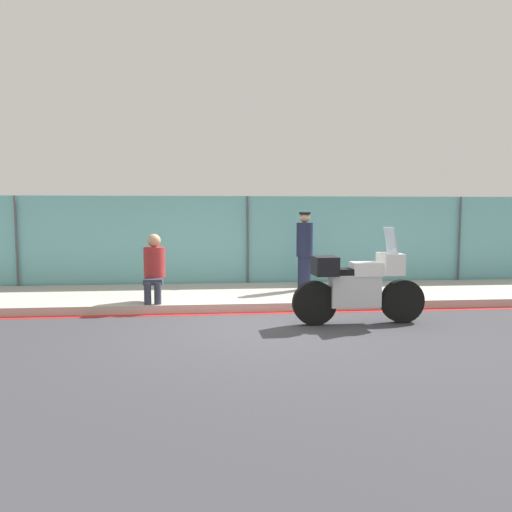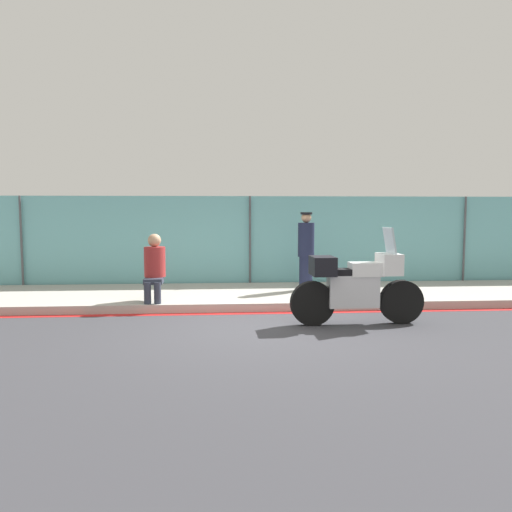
% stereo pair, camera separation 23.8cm
% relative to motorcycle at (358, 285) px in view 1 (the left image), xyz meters
% --- Properties ---
extents(ground_plane, '(120.00, 120.00, 0.00)m').
position_rel_motorcycle_xyz_m(ground_plane, '(-1.48, -0.12, -0.64)').
color(ground_plane, '#38383D').
extents(sidewalk, '(38.19, 2.68, 0.16)m').
position_rel_motorcycle_xyz_m(sidewalk, '(-1.48, 2.41, -0.56)').
color(sidewalk, '#ADA89E').
rests_on(sidewalk, ground_plane).
extents(curb_paint_stripe, '(38.19, 0.18, 0.01)m').
position_rel_motorcycle_xyz_m(curb_paint_stripe, '(-1.48, 0.99, -0.63)').
color(curb_paint_stripe, red).
rests_on(curb_paint_stripe, ground_plane).
extents(storefront_fence, '(36.28, 0.17, 2.17)m').
position_rel_motorcycle_xyz_m(storefront_fence, '(-1.48, 3.84, 0.45)').
color(storefront_fence, '#6BB2B7').
rests_on(storefront_fence, ground_plane).
extents(motorcycle, '(2.18, 0.52, 1.56)m').
position_rel_motorcycle_xyz_m(motorcycle, '(0.00, 0.00, 0.00)').
color(motorcycle, black).
rests_on(motorcycle, ground_plane).
extents(officer_standing, '(0.34, 0.34, 1.64)m').
position_rel_motorcycle_xyz_m(officer_standing, '(-0.37, 2.56, 0.36)').
color(officer_standing, '#191E38').
rests_on(officer_standing, sidewalk).
extents(person_seated_on_curb, '(0.39, 0.65, 1.24)m').
position_rel_motorcycle_xyz_m(person_seated_on_curb, '(-3.39, 1.53, 0.20)').
color(person_seated_on_curb, '#2D3342').
rests_on(person_seated_on_curb, sidewalk).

